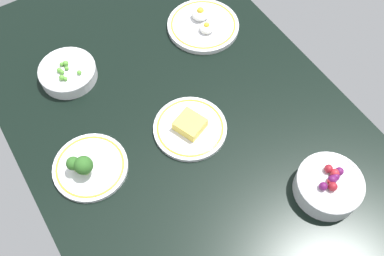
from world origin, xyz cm
name	(u,v)px	position (x,y,z in cm)	size (l,w,h in cm)	color
dining_table	(192,136)	(0.00, 0.00, 2.00)	(138.87, 81.94, 4.00)	black
plate_broccoli	(88,166)	(-4.49, -26.63, 5.54)	(18.23, 18.23, 7.12)	silver
plate_eggs	(203,25)	(-28.76, 22.08, 5.16)	(21.19, 21.19, 5.19)	silver
bowl_peas	(68,72)	(-32.88, -19.17, 6.12)	(15.57, 15.57, 5.05)	silver
bowl_berries	(328,185)	(30.38, 18.06, 6.98)	(15.56, 15.56, 7.13)	silver
plate_cheese	(189,128)	(-0.93, -0.30, 5.02)	(18.83, 18.83, 3.92)	silver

